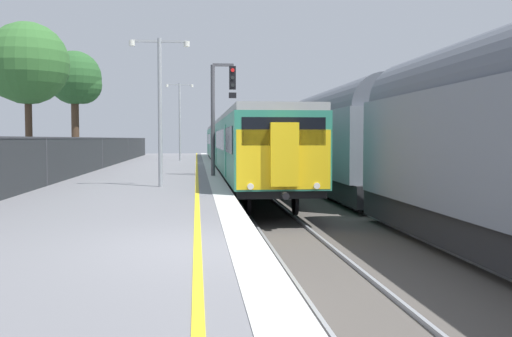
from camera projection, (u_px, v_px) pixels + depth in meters
ground at (392, 282)px, 8.95m from camera, size 17.40×110.00×1.21m
commuter_train_at_platform at (235, 144)px, 37.21m from camera, size 2.83×42.53×3.81m
freight_train_adjacent_track at (395, 137)px, 18.87m from camera, size 2.60×30.48×4.84m
signal_gantry at (219, 106)px, 24.93m from camera, size 1.10×0.24×4.84m
platform_lamp_mid at (160, 98)px, 19.29m from camera, size 2.00×0.20×4.95m
platform_lamp_far at (180, 115)px, 42.13m from camera, size 2.00×0.20×5.63m
background_tree_left at (25, 66)px, 23.47m from camera, size 3.34×3.34×6.35m
background_tree_centre at (77, 81)px, 33.39m from camera, size 3.10×3.08×6.67m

